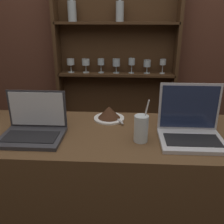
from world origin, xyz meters
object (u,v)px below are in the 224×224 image
at_px(laptop_far, 191,127).
at_px(cake_plate, 109,114).
at_px(water_glass, 141,128).
at_px(laptop_near, 34,127).

xyz_separation_m(laptop_far, cake_plate, (-0.40, 0.22, -0.02)).
height_order(cake_plate, water_glass, water_glass).
bearing_deg(laptop_near, laptop_far, 1.10).
distance_m(laptop_far, water_glass, 0.24).
bearing_deg(laptop_far, cake_plate, 151.73).
xyz_separation_m(laptop_near, water_glass, (0.52, -0.02, 0.02)).
height_order(laptop_near, cake_plate, laptop_near).
bearing_deg(laptop_far, water_glass, -170.91).
bearing_deg(water_glass, laptop_far, 9.09).
xyz_separation_m(laptop_near, cake_plate, (0.35, 0.23, -0.01)).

